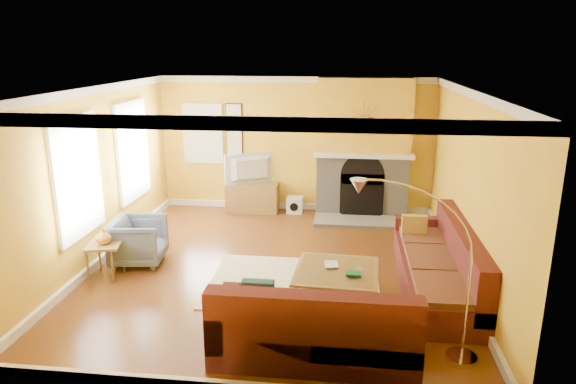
# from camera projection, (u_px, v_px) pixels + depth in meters

# --- Properties ---
(floor) EXTENTS (5.50, 6.00, 0.02)m
(floor) POSITION_uv_depth(u_px,v_px,m) (275.00, 268.00, 7.86)
(floor) COLOR brown
(floor) RESTS_ON ground
(ceiling) EXTENTS (5.50, 6.00, 0.02)m
(ceiling) POSITION_uv_depth(u_px,v_px,m) (274.00, 88.00, 7.12)
(ceiling) COLOR white
(ceiling) RESTS_ON ground
(wall_back) EXTENTS (5.50, 0.02, 2.70)m
(wall_back) POSITION_uv_depth(u_px,v_px,m) (296.00, 145.00, 10.36)
(wall_back) COLOR yellow
(wall_back) RESTS_ON ground
(wall_front) EXTENTS (5.50, 0.02, 2.70)m
(wall_front) POSITION_uv_depth(u_px,v_px,m) (228.00, 267.00, 4.61)
(wall_front) COLOR yellow
(wall_front) RESTS_ON ground
(wall_left) EXTENTS (0.02, 6.00, 2.70)m
(wall_left) POSITION_uv_depth(u_px,v_px,m) (95.00, 177.00, 7.79)
(wall_left) COLOR yellow
(wall_left) RESTS_ON ground
(wall_right) EXTENTS (0.02, 6.00, 2.70)m
(wall_right) POSITION_uv_depth(u_px,v_px,m) (470.00, 188.00, 7.18)
(wall_right) COLOR yellow
(wall_right) RESTS_ON ground
(baseboard) EXTENTS (5.50, 6.00, 0.12)m
(baseboard) POSITION_uv_depth(u_px,v_px,m) (275.00, 264.00, 7.84)
(baseboard) COLOR white
(baseboard) RESTS_ON floor
(crown_molding) EXTENTS (5.50, 6.00, 0.12)m
(crown_molding) POSITION_uv_depth(u_px,v_px,m) (274.00, 93.00, 7.13)
(crown_molding) COLOR white
(crown_molding) RESTS_ON ceiling
(window_left_near) EXTENTS (0.06, 1.22, 1.72)m
(window_left_near) POSITION_uv_depth(u_px,v_px,m) (132.00, 151.00, 8.99)
(window_left_near) COLOR white
(window_left_near) RESTS_ON wall_left
(window_left_far) EXTENTS (0.06, 1.22, 1.72)m
(window_left_far) POSITION_uv_depth(u_px,v_px,m) (77.00, 177.00, 7.18)
(window_left_far) COLOR white
(window_left_far) RESTS_ON wall_left
(window_back) EXTENTS (0.82, 0.06, 1.22)m
(window_back) POSITION_uv_depth(u_px,v_px,m) (203.00, 133.00, 10.47)
(window_back) COLOR white
(window_back) RESTS_ON wall_back
(wall_art) EXTENTS (0.34, 0.04, 1.14)m
(wall_art) POSITION_uv_depth(u_px,v_px,m) (234.00, 132.00, 10.40)
(wall_art) COLOR white
(wall_art) RESTS_ON wall_back
(fireplace) EXTENTS (1.80, 0.40, 2.70)m
(fireplace) POSITION_uv_depth(u_px,v_px,m) (363.00, 148.00, 10.01)
(fireplace) COLOR gray
(fireplace) RESTS_ON floor
(mantel) EXTENTS (1.92, 0.22, 0.08)m
(mantel) POSITION_uv_depth(u_px,v_px,m) (363.00, 156.00, 9.81)
(mantel) COLOR white
(mantel) RESTS_ON fireplace
(hearth) EXTENTS (1.80, 0.70, 0.06)m
(hearth) POSITION_uv_depth(u_px,v_px,m) (361.00, 221.00, 9.85)
(hearth) COLOR gray
(hearth) RESTS_ON floor
(sunburst) EXTENTS (0.70, 0.04, 0.70)m
(sunburst) POSITION_uv_depth(u_px,v_px,m) (365.00, 119.00, 9.63)
(sunburst) COLOR olive
(sunburst) RESTS_ON fireplace
(rug) EXTENTS (2.40, 1.80, 0.02)m
(rug) POSITION_uv_depth(u_px,v_px,m) (294.00, 283.00, 7.31)
(rug) COLOR beige
(rug) RESTS_ON floor
(sectional_sofa) EXTENTS (3.11, 3.66, 0.90)m
(sectional_sofa) POSITION_uv_depth(u_px,v_px,m) (356.00, 268.00, 6.77)
(sectional_sofa) COLOR #581F1C
(sectional_sofa) RESTS_ON floor
(coffee_table) EXTENTS (1.14, 1.14, 0.43)m
(coffee_table) POSITION_uv_depth(u_px,v_px,m) (336.00, 284.00, 6.83)
(coffee_table) COLOR white
(coffee_table) RESTS_ON floor
(media_console) EXTENTS (1.04, 0.47, 0.57)m
(media_console) POSITION_uv_depth(u_px,v_px,m) (253.00, 198.00, 10.48)
(media_console) COLOR olive
(media_console) RESTS_ON floor
(tv) EXTENTS (1.02, 0.60, 0.61)m
(tv) POSITION_uv_depth(u_px,v_px,m) (252.00, 169.00, 10.31)
(tv) COLOR black
(tv) RESTS_ON media_console
(subwoofer) EXTENTS (0.32, 0.32, 0.32)m
(subwoofer) POSITION_uv_depth(u_px,v_px,m) (295.00, 205.00, 10.44)
(subwoofer) COLOR white
(subwoofer) RESTS_ON floor
(armchair) EXTENTS (0.88, 0.86, 0.72)m
(armchair) POSITION_uv_depth(u_px,v_px,m) (139.00, 241.00, 7.95)
(armchair) COLOR slate
(armchair) RESTS_ON floor
(side_table) EXTENTS (0.55, 0.55, 0.51)m
(side_table) POSITION_uv_depth(u_px,v_px,m) (106.00, 260.00, 7.50)
(side_table) COLOR olive
(side_table) RESTS_ON floor
(vase) EXTENTS (0.27, 0.27, 0.23)m
(vase) POSITION_uv_depth(u_px,v_px,m) (103.00, 236.00, 7.40)
(vase) COLOR orange
(vase) RESTS_ON side_table
(book) EXTENTS (0.21, 0.26, 0.02)m
(book) POSITION_uv_depth(u_px,v_px,m) (325.00, 265.00, 6.89)
(book) COLOR white
(book) RESTS_ON coffee_table
(arc_lamp) EXTENTS (1.27, 0.36, 1.98)m
(arc_lamp) POSITION_uv_depth(u_px,v_px,m) (416.00, 274.00, 5.32)
(arc_lamp) COLOR silver
(arc_lamp) RESTS_ON floor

